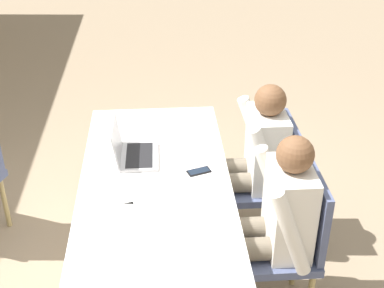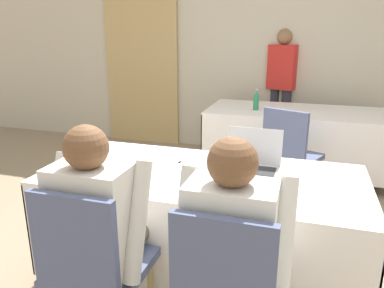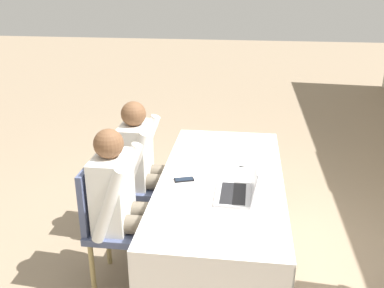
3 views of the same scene
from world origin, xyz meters
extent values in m
plane|color=gray|center=(0.00, 0.00, 0.00)|extent=(24.00, 24.00, 0.00)
cube|color=beige|center=(0.00, 2.89, 1.35)|extent=(12.00, 0.06, 2.70)
cube|color=tan|center=(-1.69, 2.83, 1.33)|extent=(1.07, 0.04, 2.65)
cube|color=white|center=(0.00, 0.00, 0.72)|extent=(1.93, 0.89, 0.02)
cube|color=white|center=(0.00, -0.44, 0.41)|extent=(1.93, 0.01, 0.60)
cube|color=white|center=(0.00, 0.44, 0.41)|extent=(1.93, 0.01, 0.60)
cube|color=white|center=(-0.96, 0.00, 0.41)|extent=(0.01, 0.89, 0.60)
cube|color=white|center=(0.96, 0.00, 0.41)|extent=(0.01, 0.89, 0.60)
cylinder|color=#333333|center=(0.00, 0.00, 0.06)|extent=(0.06, 0.06, 0.11)
cube|color=white|center=(0.48, 2.12, 0.72)|extent=(1.93, 0.89, 0.02)
cube|color=white|center=(0.48, 1.68, 0.41)|extent=(1.93, 0.01, 0.60)
cube|color=white|center=(0.48, 2.56, 0.41)|extent=(1.93, 0.01, 0.60)
cube|color=white|center=(-0.48, 2.12, 0.41)|extent=(0.01, 0.89, 0.60)
cylinder|color=#333333|center=(0.48, 2.12, 0.06)|extent=(0.06, 0.06, 0.11)
cube|color=#B7B7BC|center=(0.28, 0.10, 0.74)|extent=(0.35, 0.24, 0.02)
cube|color=black|center=(0.28, 0.10, 0.75)|extent=(0.31, 0.17, 0.00)
cube|color=#B7B7BC|center=(0.28, 0.23, 0.87)|extent=(0.35, 0.05, 0.23)
cube|color=black|center=(0.28, 0.23, 0.87)|extent=(0.31, 0.03, 0.20)
cube|color=black|center=(0.09, -0.27, 0.74)|extent=(0.11, 0.15, 0.01)
cube|color=#192333|center=(0.09, -0.27, 0.74)|extent=(0.09, 0.14, 0.00)
cube|color=white|center=(-0.76, -0.24, 0.73)|extent=(0.25, 0.32, 0.00)
cube|color=white|center=(-0.33, 0.24, 0.73)|extent=(0.28, 0.34, 0.00)
cube|color=white|center=(-0.11, 0.07, 0.73)|extent=(0.24, 0.32, 0.00)
cylinder|color=#288456|center=(0.04, 2.01, 0.81)|extent=(0.06, 0.06, 0.16)
cone|color=#288456|center=(0.04, 2.01, 0.92)|extent=(0.05, 0.05, 0.06)
cylinder|color=silver|center=(0.04, 2.01, 0.96)|extent=(0.02, 0.02, 0.01)
cylinder|color=tan|center=(-0.50, -0.50, 0.21)|extent=(0.04, 0.04, 0.43)
cube|color=#4C567A|center=(-0.32, -0.68, 0.45)|extent=(0.44, 0.44, 0.05)
cube|color=#4C567A|center=(-0.32, -0.88, 0.70)|extent=(0.40, 0.04, 0.45)
cube|color=#4C567A|center=(0.32, -0.88, 0.70)|extent=(0.40, 0.04, 0.45)
cylinder|color=tan|center=(0.72, 1.42, 0.21)|extent=(0.04, 0.04, 0.43)
cylinder|color=tan|center=(0.39, 1.55, 0.21)|extent=(0.04, 0.04, 0.43)
cylinder|color=tan|center=(0.58, 1.09, 0.21)|extent=(0.04, 0.04, 0.43)
cylinder|color=tan|center=(0.26, 1.23, 0.21)|extent=(0.04, 0.04, 0.43)
cube|color=#4C567A|center=(0.49, 1.32, 0.45)|extent=(0.57, 0.57, 0.05)
cube|color=#4C567A|center=(0.41, 1.14, 0.70)|extent=(0.39, 0.19, 0.45)
cylinder|color=#665B4C|center=(-0.23, -0.55, 0.54)|extent=(0.13, 0.42, 0.13)
cylinder|color=#665B4C|center=(-0.41, -0.55, 0.54)|extent=(0.13, 0.42, 0.13)
cylinder|color=#665B4C|center=(-0.23, -0.37, 0.24)|extent=(0.10, 0.10, 0.48)
cylinder|color=#665B4C|center=(-0.41, -0.37, 0.24)|extent=(0.10, 0.10, 0.48)
cube|color=silver|center=(-0.32, -0.73, 0.74)|extent=(0.36, 0.22, 0.52)
cylinder|color=silver|center=(-0.11, -0.69, 0.74)|extent=(0.08, 0.26, 0.54)
cylinder|color=silver|center=(-0.53, -0.69, 0.74)|extent=(0.08, 0.26, 0.54)
sphere|color=brown|center=(-0.32, -0.73, 1.09)|extent=(0.20, 0.20, 0.20)
cylinder|color=#665B4C|center=(0.41, -0.55, 0.54)|extent=(0.13, 0.42, 0.13)
cylinder|color=#665B4C|center=(0.23, -0.55, 0.54)|extent=(0.13, 0.42, 0.13)
cylinder|color=#665B4C|center=(0.23, -0.37, 0.24)|extent=(0.10, 0.10, 0.48)
cube|color=white|center=(0.32, -0.73, 0.74)|extent=(0.36, 0.22, 0.52)
cylinder|color=white|center=(0.53, -0.69, 0.74)|extent=(0.08, 0.26, 0.54)
cylinder|color=white|center=(0.11, -0.69, 0.74)|extent=(0.08, 0.26, 0.54)
sphere|color=brown|center=(0.32, -0.73, 1.09)|extent=(0.20, 0.20, 0.20)
cylinder|color=#33333D|center=(0.16, 2.89, 0.42)|extent=(0.12, 0.12, 0.85)
cylinder|color=#33333D|center=(0.32, 2.84, 0.42)|extent=(0.12, 0.12, 0.85)
cube|color=red|center=(0.24, 2.86, 1.12)|extent=(0.38, 0.29, 0.55)
sphere|color=#8C6647|center=(0.24, 2.86, 1.49)|extent=(0.19, 0.19, 0.19)
camera|label=1|loc=(-2.61, -0.03, 2.52)|focal=50.00mm
camera|label=2|loc=(0.57, -2.05, 1.57)|focal=35.00mm
camera|label=3|loc=(2.82, 0.14, 2.12)|focal=40.00mm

